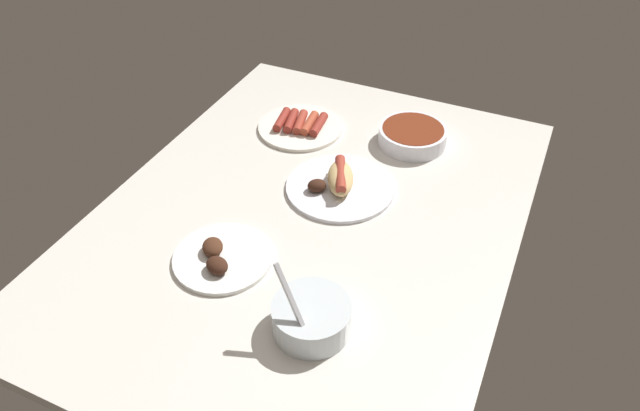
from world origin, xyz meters
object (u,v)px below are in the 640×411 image
plate_sausages (300,126)px  bowl_chili (412,135)px  plate_hotdog_assembled (339,183)px  plate_grilled_meat (221,257)px  bowl_coleslaw (311,316)px

plate_sausages → bowl_chili: (-5.70, 29.34, 1.48)cm
bowl_chili → plate_hotdog_assembled: bearing=-21.0°
plate_hotdog_assembled → plate_grilled_meat: 34.19cm
plate_hotdog_assembled → plate_sausages: 27.73cm
plate_grilled_meat → plate_sausages: size_ratio=0.91×
plate_hotdog_assembled → plate_grilled_meat: plate_hotdog_assembled is taller
plate_hotdog_assembled → bowl_chili: plate_hotdog_assembled is taller
plate_hotdog_assembled → plate_sausages: (-19.59, -19.63, -0.59)cm
bowl_coleslaw → bowl_chili: (-65.04, -1.63, -0.81)cm
plate_sausages → bowl_coleslaw: bearing=27.6°
bowl_chili → plate_sausages: bearing=-79.0°
plate_sausages → plate_hotdog_assembled: bearing=45.1°
bowl_chili → plate_grilled_meat: bearing=-21.6°
plate_hotdog_assembled → plate_sausages: bearing=-134.9°
plate_grilled_meat → bowl_chili: (-56.95, 22.59, 1.61)cm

